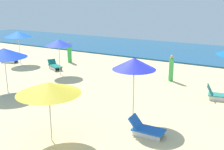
{
  "coord_description": "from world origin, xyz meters",
  "views": [
    {
      "loc": [
        8.21,
        -1.74,
        5.01
      ],
      "look_at": [
        0.57,
        11.28,
        0.85
      ],
      "focal_mm": 44.24,
      "sensor_mm": 36.0,
      "label": 1
    }
  ],
  "objects_px": {
    "umbrella_9": "(4,53)",
    "umbrella_1": "(134,64)",
    "umbrella_2": "(18,34)",
    "lounge_chair_6_0": "(219,95)",
    "beachgoer_2": "(70,53)",
    "lounge_chair_2_0": "(9,60)",
    "beachgoer_0": "(171,69)",
    "lounge_chair_3_0": "(55,66)",
    "umbrella_3": "(59,43)",
    "lounge_chair_1_0": "(146,129)",
    "umbrella_0": "(49,88)"
  },
  "relations": [
    {
      "from": "lounge_chair_1_0",
      "to": "lounge_chair_2_0",
      "type": "relative_size",
      "value": 0.87
    },
    {
      "from": "umbrella_0",
      "to": "lounge_chair_3_0",
      "type": "distance_m",
      "value": 11.04
    },
    {
      "from": "beachgoer_0",
      "to": "beachgoer_2",
      "type": "height_order",
      "value": "beachgoer_0"
    },
    {
      "from": "lounge_chair_3_0",
      "to": "umbrella_9",
      "type": "bearing_deg",
      "value": -140.82
    },
    {
      "from": "lounge_chair_2_0",
      "to": "beachgoer_0",
      "type": "bearing_deg",
      "value": -96.99
    },
    {
      "from": "lounge_chair_2_0",
      "to": "lounge_chair_6_0",
      "type": "height_order",
      "value": "lounge_chair_6_0"
    },
    {
      "from": "lounge_chair_2_0",
      "to": "beachgoer_0",
      "type": "xyz_separation_m",
      "value": [
        13.18,
        1.65,
        0.57
      ]
    },
    {
      "from": "umbrella_2",
      "to": "lounge_chair_6_0",
      "type": "relative_size",
      "value": 1.75
    },
    {
      "from": "umbrella_0",
      "to": "lounge_chair_1_0",
      "type": "distance_m",
      "value": 3.95
    },
    {
      "from": "umbrella_0",
      "to": "beachgoer_0",
      "type": "bearing_deg",
      "value": 82.73
    },
    {
      "from": "beachgoer_2",
      "to": "umbrella_0",
      "type": "bearing_deg",
      "value": 26.96
    },
    {
      "from": "lounge_chair_2_0",
      "to": "lounge_chair_3_0",
      "type": "distance_m",
      "value": 4.78
    },
    {
      "from": "umbrella_1",
      "to": "lounge_chair_2_0",
      "type": "relative_size",
      "value": 1.73
    },
    {
      "from": "lounge_chair_2_0",
      "to": "beachgoer_0",
      "type": "height_order",
      "value": "beachgoer_0"
    },
    {
      "from": "lounge_chair_3_0",
      "to": "umbrella_9",
      "type": "relative_size",
      "value": 0.64
    },
    {
      "from": "umbrella_1",
      "to": "umbrella_9",
      "type": "height_order",
      "value": "umbrella_1"
    },
    {
      "from": "umbrella_1",
      "to": "lounge_chair_1_0",
      "type": "distance_m",
      "value": 2.63
    },
    {
      "from": "lounge_chair_3_0",
      "to": "umbrella_9",
      "type": "height_order",
      "value": "umbrella_9"
    },
    {
      "from": "lounge_chair_3_0",
      "to": "beachgoer_2",
      "type": "distance_m",
      "value": 2.5
    },
    {
      "from": "beachgoer_0",
      "to": "lounge_chair_1_0",
      "type": "bearing_deg",
      "value": -28.68
    },
    {
      "from": "umbrella_0",
      "to": "lounge_chair_6_0",
      "type": "height_order",
      "value": "umbrella_0"
    },
    {
      "from": "umbrella_3",
      "to": "beachgoer_2",
      "type": "height_order",
      "value": "umbrella_3"
    },
    {
      "from": "lounge_chair_3_0",
      "to": "beachgoer_0",
      "type": "relative_size",
      "value": 0.94
    },
    {
      "from": "umbrella_3",
      "to": "lounge_chair_2_0",
      "type": "bearing_deg",
      "value": 173.35
    },
    {
      "from": "lounge_chair_6_0",
      "to": "umbrella_9",
      "type": "xyz_separation_m",
      "value": [
        -10.44,
        -4.65,
        1.95
      ]
    },
    {
      "from": "umbrella_0",
      "to": "lounge_chair_1_0",
      "type": "xyz_separation_m",
      "value": [
        2.79,
        2.16,
        -1.78
      ]
    },
    {
      "from": "umbrella_1",
      "to": "lounge_chair_1_0",
      "type": "bearing_deg",
      "value": -43.49
    },
    {
      "from": "lounge_chair_6_0",
      "to": "beachgoer_2",
      "type": "distance_m",
      "value": 12.56
    },
    {
      "from": "umbrella_0",
      "to": "lounge_chair_1_0",
      "type": "bearing_deg",
      "value": 37.74
    },
    {
      "from": "lounge_chair_1_0",
      "to": "umbrella_2",
      "type": "relative_size",
      "value": 0.53
    },
    {
      "from": "beachgoer_0",
      "to": "umbrella_0",
      "type": "bearing_deg",
      "value": -47.74
    },
    {
      "from": "beachgoer_2",
      "to": "umbrella_9",
      "type": "bearing_deg",
      "value": 3.85
    },
    {
      "from": "umbrella_9",
      "to": "umbrella_1",
      "type": "bearing_deg",
      "value": 1.38
    },
    {
      "from": "umbrella_3",
      "to": "lounge_chair_3_0",
      "type": "height_order",
      "value": "umbrella_3"
    },
    {
      "from": "umbrella_1",
      "to": "beachgoer_2",
      "type": "relative_size",
      "value": 1.64
    },
    {
      "from": "umbrella_0",
      "to": "lounge_chair_1_0",
      "type": "height_order",
      "value": "umbrella_0"
    },
    {
      "from": "lounge_chair_1_0",
      "to": "umbrella_0",
      "type": "bearing_deg",
      "value": 125.84
    },
    {
      "from": "umbrella_2",
      "to": "beachgoer_2",
      "type": "xyz_separation_m",
      "value": [
        3.1,
        2.39,
        -1.59
      ]
    },
    {
      "from": "umbrella_3",
      "to": "umbrella_9",
      "type": "height_order",
      "value": "umbrella_9"
    },
    {
      "from": "umbrella_2",
      "to": "beachgoer_2",
      "type": "distance_m",
      "value": 4.23
    },
    {
      "from": "lounge_chair_3_0",
      "to": "lounge_chair_1_0",
      "type": "bearing_deg",
      "value": -95.23
    },
    {
      "from": "umbrella_0",
      "to": "beachgoer_2",
      "type": "bearing_deg",
      "value": 125.93
    },
    {
      "from": "umbrella_2",
      "to": "umbrella_3",
      "type": "distance_m",
      "value": 5.02
    },
    {
      "from": "umbrella_3",
      "to": "beachgoer_0",
      "type": "distance_m",
      "value": 7.6
    },
    {
      "from": "lounge_chair_2_0",
      "to": "beachgoer_0",
      "type": "distance_m",
      "value": 13.29
    },
    {
      "from": "lounge_chair_3_0",
      "to": "umbrella_0",
      "type": "bearing_deg",
      "value": -112.83
    },
    {
      "from": "lounge_chair_3_0",
      "to": "lounge_chair_2_0",
      "type": "bearing_deg",
      "value": 118.67
    },
    {
      "from": "umbrella_9",
      "to": "lounge_chair_3_0",
      "type": "bearing_deg",
      "value": 103.16
    },
    {
      "from": "lounge_chair_1_0",
      "to": "beachgoer_2",
      "type": "relative_size",
      "value": 0.82
    },
    {
      "from": "lounge_chair_3_0",
      "to": "beachgoer_2",
      "type": "relative_size",
      "value": 0.95
    }
  ]
}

